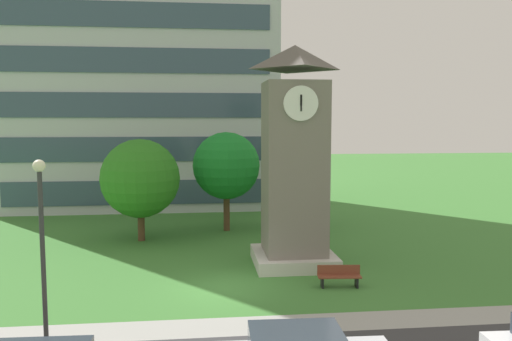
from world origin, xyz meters
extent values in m
plane|color=#3D7A33|center=(0.00, 0.00, 0.00)|extent=(160.00, 160.00, 0.00)
cube|color=#9E9E99|center=(0.00, -4.11, 0.00)|extent=(120.00, 1.60, 0.01)
cube|color=#B7BCC6|center=(-5.50, 22.44, 14.40)|extent=(21.11, 10.25, 28.80)
cube|color=#384C60|center=(-5.50, 17.26, 1.60)|extent=(19.42, 0.10, 1.80)
cube|color=#384C60|center=(-5.50, 17.26, 4.80)|extent=(19.42, 0.10, 1.80)
cube|color=#384C60|center=(-5.50, 17.26, 8.00)|extent=(19.42, 0.10, 1.80)
cube|color=#384C60|center=(-5.50, 17.26, 11.20)|extent=(19.42, 0.10, 1.80)
cube|color=#384C60|center=(-5.50, 17.26, 14.40)|extent=(19.42, 0.10, 1.80)
cube|color=slate|center=(3.42, 3.03, 4.36)|extent=(2.82, 2.82, 8.72)
cube|color=beige|center=(3.42, 3.03, 0.30)|extent=(3.80, 3.80, 0.60)
pyramid|color=#5D5751|center=(3.42, 3.03, 9.84)|extent=(3.10, 3.10, 1.12)
cylinder|color=white|center=(3.42, 1.56, 7.67)|extent=(1.55, 0.12, 1.55)
cylinder|color=white|center=(4.89, 3.03, 7.67)|extent=(0.12, 1.55, 1.55)
cube|color=black|center=(3.42, 1.49, 7.81)|extent=(0.08, 0.05, 0.46)
cube|color=black|center=(3.42, 1.48, 7.67)|extent=(0.06, 0.05, 0.70)
cube|color=brown|center=(4.70, -0.53, 0.45)|extent=(1.84, 0.64, 0.06)
cube|color=brown|center=(4.72, -0.31, 0.68)|extent=(1.80, 0.21, 0.40)
cube|color=black|center=(3.98, -0.46, 0.23)|extent=(0.12, 0.44, 0.45)
cube|color=black|center=(5.41, -0.59, 0.23)|extent=(0.12, 0.44, 0.45)
cylinder|color=#333338|center=(-5.66, -5.44, 2.73)|extent=(0.14, 0.14, 5.45)
sphere|color=#F2EFCC|center=(-5.66, -5.44, 5.63)|extent=(0.36, 0.36, 0.36)
cylinder|color=#513823|center=(0.63, 10.95, 1.32)|extent=(0.39, 0.39, 2.64)
sphere|color=#1A7C29|center=(0.63, 10.95, 4.10)|extent=(4.19, 4.19, 4.19)
cylinder|color=#513823|center=(4.91, 10.61, 1.20)|extent=(0.35, 0.35, 2.39)
sphere|color=#27752A|center=(4.91, 10.61, 3.41)|extent=(2.93, 2.93, 2.93)
cylinder|color=#513823|center=(-4.41, 8.78, 1.02)|extent=(0.40, 0.40, 2.04)
sphere|color=#2C7920|center=(-4.41, 8.78, 3.62)|extent=(4.50, 4.50, 4.50)
camera|label=1|loc=(-1.07, -20.74, 6.96)|focal=35.89mm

